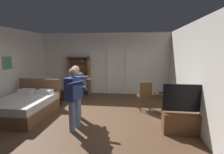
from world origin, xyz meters
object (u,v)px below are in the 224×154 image
object	(u,v)px
bed	(26,106)
bookshelf	(79,74)
side_table	(163,99)
bottle_on_table	(168,89)
laptop	(162,91)
wooden_chair	(145,95)
tv_flatscreen	(186,119)
person_striped_shirt	(77,89)
person_blue_shirt	(74,94)
suitcase_dark	(61,95)

from	to	relation	value
bed	bookshelf	xyz separation A→B (m)	(0.85, 2.84, 0.64)
bed	bookshelf	size ratio (longest dim) A/B	1.13
bookshelf	side_table	size ratio (longest dim) A/B	2.48
bookshelf	bottle_on_table	size ratio (longest dim) A/B	5.85
laptop	wooden_chair	size ratio (longest dim) A/B	0.43
tv_flatscreen	bed	bearing A→B (deg)	172.76
bookshelf	wooden_chair	distance (m)	3.52
side_table	laptop	xyz separation A→B (m)	(-0.05, -0.04, 0.29)
wooden_chair	bed	bearing A→B (deg)	-166.41
wooden_chair	person_striped_shirt	size ratio (longest dim) A/B	0.62
person_striped_shirt	person_blue_shirt	bearing A→B (deg)	-75.85
bookshelf	person_striped_shirt	world-z (taller)	bookshelf
bed	person_striped_shirt	bearing A→B (deg)	-3.78
person_blue_shirt	laptop	bearing A→B (deg)	30.39
laptop	suitcase_dark	distance (m)	4.11
laptop	tv_flatscreen	bearing A→B (deg)	-72.88
bookshelf	suitcase_dark	distance (m)	1.41
bottle_on_table	person_striped_shirt	world-z (taller)	person_striped_shirt
bottle_on_table	laptop	bearing A→B (deg)	167.88
side_table	laptop	distance (m)	0.29
side_table	bed	bearing A→B (deg)	-170.90
side_table	tv_flatscreen	bearing A→B (deg)	-75.28
bottle_on_table	person_striped_shirt	size ratio (longest dim) A/B	0.19
bookshelf	person_striped_shirt	distance (m)	3.08
person_striped_shirt	bookshelf	bearing A→B (deg)	106.71
side_table	bottle_on_table	xyz separation A→B (m)	(0.14, -0.08, 0.36)
person_blue_shirt	person_striped_shirt	size ratio (longest dim) A/B	1.00
person_blue_shirt	tv_flatscreen	bearing A→B (deg)	3.21
bed	tv_flatscreen	xyz separation A→B (m)	(4.69, -0.60, 0.06)
bed	tv_flatscreen	world-z (taller)	tv_flatscreen
person_blue_shirt	person_striped_shirt	distance (m)	0.66
laptop	wooden_chair	distance (m)	0.62
person_blue_shirt	suitcase_dark	distance (m)	3.01
tv_flatscreen	bottle_on_table	world-z (taller)	tv_flatscreen
bookshelf	laptop	bearing A→B (deg)	-32.31
wooden_chair	bookshelf	bearing A→B (deg)	146.64
bed	person_blue_shirt	world-z (taller)	person_blue_shirt
wooden_chair	person_blue_shirt	world-z (taller)	person_blue_shirt
tv_flatscreen	bottle_on_table	size ratio (longest dim) A/B	4.18
bottle_on_table	side_table	bearing A→B (deg)	150.26
bookshelf	tv_flatscreen	xyz separation A→B (m)	(3.83, -3.43, -0.58)
bed	tv_flatscreen	bearing A→B (deg)	-7.24
tv_flatscreen	bottle_on_table	xyz separation A→B (m)	(-0.20, 1.21, 0.46)
bed	person_blue_shirt	distance (m)	2.14
bottle_on_table	suitcase_dark	xyz separation A→B (m)	(-4.11, 1.12, -0.64)
bottle_on_table	person_blue_shirt	distance (m)	2.93
wooden_chair	suitcase_dark	world-z (taller)	wooden_chair
side_table	wooden_chair	distance (m)	0.62
bed	tv_flatscreen	size ratio (longest dim) A/B	1.58
bed	laptop	xyz separation A→B (m)	(4.30, 0.66, 0.45)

